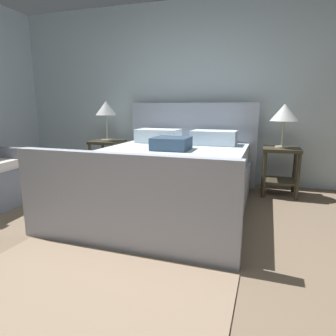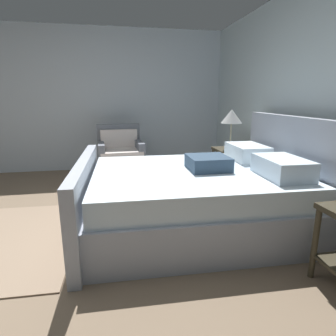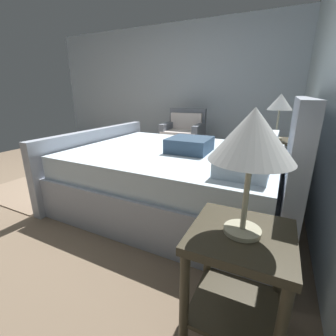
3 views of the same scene
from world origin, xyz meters
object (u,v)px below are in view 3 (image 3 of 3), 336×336
(armchair, at_px, (183,139))
(nightstand_right, at_px, (238,269))
(nightstand_left, at_px, (273,153))
(table_lamp_left, at_px, (280,103))
(table_lamp_right, at_px, (253,137))
(bed, at_px, (180,176))

(armchair, bearing_deg, nightstand_right, 25.76)
(nightstand_left, relative_size, table_lamp_left, 1.04)
(table_lamp_right, relative_size, table_lamp_left, 0.92)
(nightstand_left, bearing_deg, armchair, -114.89)
(table_lamp_right, bearing_deg, nightstand_left, 178.43)
(nightstand_left, bearing_deg, bed, -35.15)
(nightstand_right, height_order, table_lamp_right, table_lamp_right)
(nightstand_right, bearing_deg, nightstand_left, 178.43)
(nightstand_right, xyz_separation_m, table_lamp_left, (-2.45, 0.07, 0.66))
(nightstand_right, distance_m, table_lamp_left, 2.54)
(armchair, bearing_deg, table_lamp_right, 25.76)
(table_lamp_left, distance_m, armchair, 1.91)
(bed, bearing_deg, nightstand_right, 33.07)
(table_lamp_left, bearing_deg, nightstand_right, -1.57)
(table_lamp_right, height_order, table_lamp_left, table_lamp_left)
(bed, xyz_separation_m, nightstand_right, (1.22, 0.80, 0.06))
(bed, xyz_separation_m, table_lamp_right, (1.22, 0.80, 0.67))
(nightstand_right, relative_size, nightstand_left, 1.00)
(bed, distance_m, nightstand_left, 1.50)
(bed, bearing_deg, armchair, -159.30)
(table_lamp_right, bearing_deg, armchair, -154.24)
(table_lamp_right, xyz_separation_m, nightstand_left, (-2.45, 0.07, -0.62))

